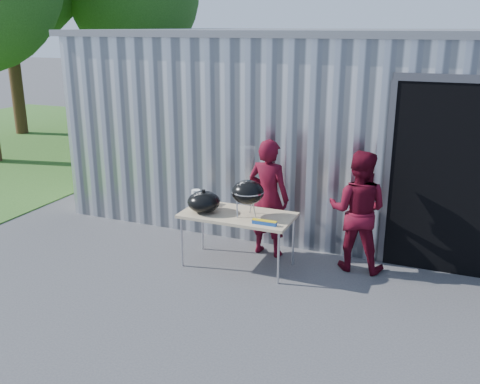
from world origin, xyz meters
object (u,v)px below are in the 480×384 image
at_px(kettle_grill, 248,186).
at_px(person_bystander, 358,211).
at_px(person_cook, 268,198).
at_px(folding_table, 238,217).

relative_size(kettle_grill, person_bystander, 0.57).
bearing_deg(person_cook, kettle_grill, 88.84).
bearing_deg(person_bystander, folding_table, 19.54).
relative_size(folding_table, person_bystander, 0.92).
height_order(folding_table, person_cook, person_cook).
xyz_separation_m(folding_table, kettle_grill, (0.16, -0.04, 0.46)).
height_order(folding_table, person_bystander, person_bystander).
xyz_separation_m(person_cook, person_bystander, (1.26, -0.00, -0.03)).
height_order(kettle_grill, person_cook, person_cook).
bearing_deg(folding_table, person_bystander, 19.89).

